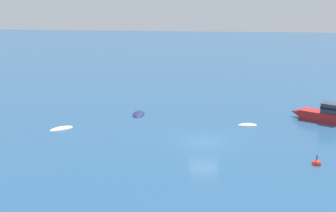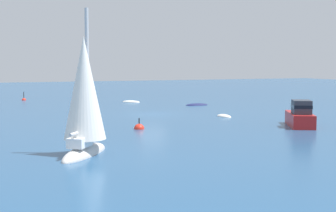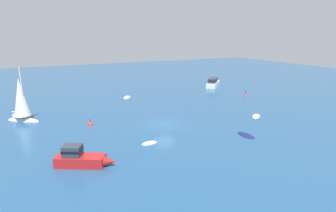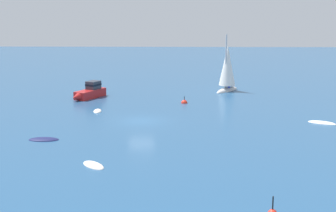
# 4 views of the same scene
# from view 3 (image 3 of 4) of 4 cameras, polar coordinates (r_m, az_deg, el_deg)

# --- Properties ---
(ground_plane) EXTENTS (160.00, 160.00, 0.00)m
(ground_plane) POSITION_cam_3_polar(r_m,az_deg,el_deg) (36.56, -0.74, -3.93)
(ground_plane) COLOR navy
(tender) EXTENTS (1.92, 0.98, 0.44)m
(tender) POSITION_cam_3_polar(r_m,az_deg,el_deg) (30.63, -3.90, -7.78)
(tender) COLOR silver
(tender) RESTS_ON ground
(rib) EXTENTS (2.29, 2.92, 0.35)m
(rib) POSITION_cam_3_polar(r_m,az_deg,el_deg) (52.68, -8.56, 1.78)
(rib) COLOR white
(rib) RESTS_ON ground
(powerboat) EXTENTS (5.44, 3.75, 1.98)m
(powerboat) POSITION_cam_3_polar(r_m,az_deg,el_deg) (26.65, -17.57, -10.36)
(powerboat) COLOR #B21E1E
(powerboat) RESTS_ON ground
(dinghy) EXTENTS (1.25, 2.61, 0.40)m
(dinghy) POSITION_cam_3_polar(r_m,az_deg,el_deg) (34.08, 15.92, -5.95)
(dinghy) COLOR #191E4C
(dinghy) RESTS_ON ground
(ketch) EXTENTS (4.51, 3.77, 7.96)m
(ketch) POSITION_cam_3_polar(r_m,az_deg,el_deg) (42.41, -28.28, 0.74)
(ketch) COLOR silver
(ketch) RESTS_ON ground
(cabin_cruiser) EXTENTS (6.50, 6.34, 2.02)m
(cabin_cruiser) POSITION_cam_3_polar(r_m,az_deg,el_deg) (63.81, 9.40, 4.80)
(cabin_cruiser) COLOR white
(cabin_cruiser) RESTS_ON ground
(rib_1) EXTENTS (2.47, 2.31, 0.44)m
(rib_1) POSITION_cam_3_polar(r_m,az_deg,el_deg) (42.22, 17.88, -2.07)
(rib_1) COLOR silver
(rib_1) RESTS_ON ground
(channel_buoy) EXTENTS (0.54, 0.54, 1.31)m
(channel_buoy) POSITION_cam_3_polar(r_m,az_deg,el_deg) (55.68, 15.82, 2.11)
(channel_buoy) COLOR red
(channel_buoy) RESTS_ON ground
(mooring_buoy) EXTENTS (0.75, 0.75, 1.15)m
(mooring_buoy) POSITION_cam_3_polar(r_m,az_deg,el_deg) (38.02, -15.86, -3.76)
(mooring_buoy) COLOR red
(mooring_buoy) RESTS_ON ground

